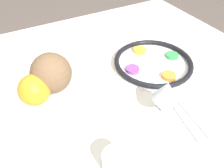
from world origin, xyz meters
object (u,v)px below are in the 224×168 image
object	(u,v)px
fruit_stand	(51,106)
orange_fruit	(34,90)
coconut	(51,73)
napkin_roll	(66,53)
cup_near	(115,162)
wine_glass	(166,92)
seder_plate	(153,63)

from	to	relation	value
fruit_stand	orange_fruit	distance (m)	0.07
fruit_stand	orange_fruit	xyz separation A→B (m)	(0.03, -0.01, 0.07)
orange_fruit	coconut	bearing A→B (deg)	-153.79
napkin_roll	cup_near	xyz separation A→B (m)	(0.06, 0.52, 0.01)
wine_glass	napkin_roll	distance (m)	0.47
coconut	napkin_roll	bearing A→B (deg)	-111.77
wine_glass	cup_near	xyz separation A→B (m)	(0.22, 0.09, -0.06)
seder_plate	cup_near	xyz separation A→B (m)	(0.34, 0.30, 0.02)
seder_plate	napkin_roll	world-z (taller)	napkin_roll
napkin_roll	cup_near	size ratio (longest dim) A/B	2.76
seder_plate	cup_near	world-z (taller)	cup_near
wine_glass	coconut	xyz separation A→B (m)	(0.29, -0.13, 0.09)
wine_glass	orange_fruit	bearing A→B (deg)	-16.73
napkin_roll	cup_near	distance (m)	0.53
orange_fruit	napkin_roll	xyz separation A→B (m)	(-0.17, -0.33, -0.15)
wine_glass	napkin_roll	bearing A→B (deg)	-69.15
fruit_stand	coconut	size ratio (longest dim) A/B	1.69
napkin_roll	orange_fruit	bearing A→B (deg)	62.20
seder_plate	fruit_stand	distance (m)	0.46
orange_fruit	coconut	world-z (taller)	coconut
orange_fruit	napkin_roll	bearing A→B (deg)	-117.80
fruit_stand	cup_near	distance (m)	0.22
napkin_roll	coconut	bearing A→B (deg)	68.23
coconut	cup_near	size ratio (longest dim) A/B	1.60
wine_glass	orange_fruit	xyz separation A→B (m)	(0.34, -0.10, 0.08)
fruit_stand	seder_plate	bearing A→B (deg)	-165.09
wine_glass	coconut	bearing A→B (deg)	-24.04
wine_glass	fruit_stand	xyz separation A→B (m)	(0.31, -0.10, 0.01)
seder_plate	fruit_stand	bearing A→B (deg)	14.91
seder_plate	fruit_stand	world-z (taller)	fruit_stand
wine_glass	cup_near	size ratio (longest dim) A/B	1.91
coconut	orange_fruit	bearing A→B (deg)	26.21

